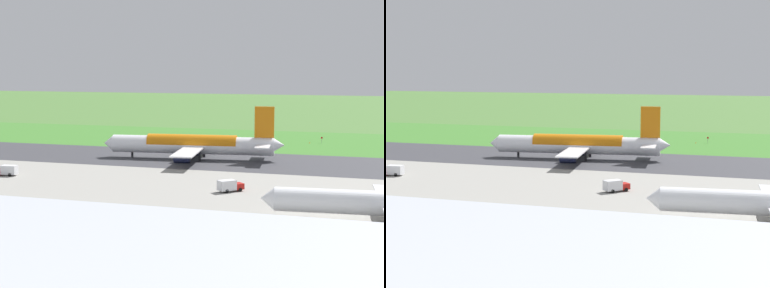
# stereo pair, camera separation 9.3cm
# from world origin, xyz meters

# --- Properties ---
(ground_plane) EXTENTS (800.00, 800.00, 0.00)m
(ground_plane) POSITION_xyz_m (0.00, 0.00, 0.00)
(ground_plane) COLOR #477233
(runway_asphalt) EXTENTS (600.00, 36.35, 0.06)m
(runway_asphalt) POSITION_xyz_m (0.00, 0.00, 0.03)
(runway_asphalt) COLOR #38383D
(runway_asphalt) RESTS_ON ground
(apron_concrete) EXTENTS (440.00, 110.00, 0.05)m
(apron_concrete) POSITION_xyz_m (0.00, 65.44, 0.03)
(apron_concrete) COLOR gray
(apron_concrete) RESTS_ON ground
(grass_verge_foreground) EXTENTS (600.00, 80.00, 0.04)m
(grass_verge_foreground) POSITION_xyz_m (0.00, -44.55, 0.02)
(grass_verge_foreground) COLOR #3C782B
(grass_verge_foreground) RESTS_ON ground
(airliner_main) EXTENTS (54.13, 44.40, 15.88)m
(airliner_main) POSITION_xyz_m (8.56, -0.04, 4.35)
(airliner_main) COLOR white
(airliner_main) RESTS_ON ground
(service_truck_baggage) EXTENTS (6.03, 2.92, 2.65)m
(service_truck_baggage) POSITION_xyz_m (45.36, 39.80, 1.40)
(service_truck_baggage) COLOR #B21914
(service_truck_baggage) RESTS_ON ground
(service_truck_fuel) EXTENTS (5.70, 5.69, 2.65)m
(service_truck_fuel) POSITION_xyz_m (-12.69, 42.68, 1.40)
(service_truck_fuel) COLOR #B21914
(service_truck_fuel) RESTS_ON ground
(no_stopping_sign) EXTENTS (0.60, 0.10, 2.28)m
(no_stopping_sign) POSITION_xyz_m (-24.27, -48.57, 1.37)
(no_stopping_sign) COLOR slate
(no_stopping_sign) RESTS_ON ground
(traffic_cone_orange) EXTENTS (0.40, 0.40, 0.55)m
(traffic_cone_orange) POSITION_xyz_m (-20.21, -47.67, 0.28)
(traffic_cone_orange) COLOR orange
(traffic_cone_orange) RESTS_ON ground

